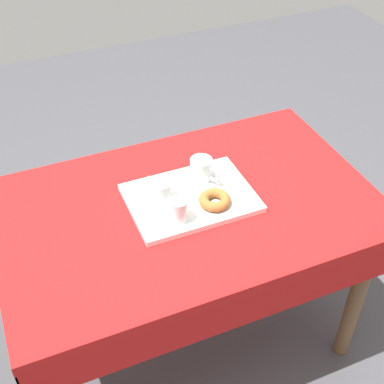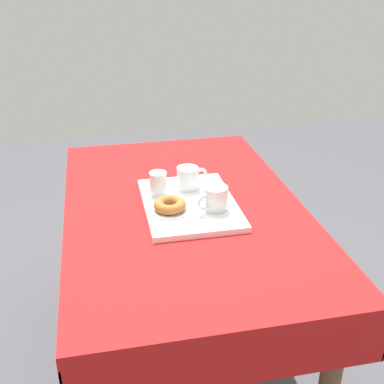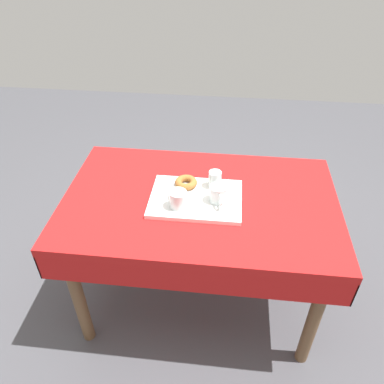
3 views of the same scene
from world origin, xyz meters
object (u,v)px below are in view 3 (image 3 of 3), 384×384
at_px(donut_plate_left, 186,186).
at_px(serving_tray, 196,199).
at_px(tea_mug_left, 178,199).
at_px(sugar_donut_left, 186,182).
at_px(tea_mug_right, 218,194).
at_px(dining_table, 200,214).
at_px(water_glass_near, 215,180).

bearing_deg(donut_plate_left, serving_tray, 125.89).
xyz_separation_m(tea_mug_left, sugar_donut_left, (-0.02, -0.16, -0.02)).
relative_size(tea_mug_left, tea_mug_right, 0.96).
bearing_deg(tea_mug_right, tea_mug_left, 17.46).
bearing_deg(serving_tray, dining_table, -139.34).
height_order(donut_plate_left, sugar_donut_left, sugar_donut_left).
bearing_deg(donut_plate_left, dining_table, 140.85).
bearing_deg(water_glass_near, serving_tray, 48.97).
relative_size(dining_table, sugar_donut_left, 12.11).
bearing_deg(water_glass_near, dining_table, 51.00).
bearing_deg(tea_mug_left, sugar_donut_left, -96.76).
relative_size(serving_tray, tea_mug_right, 3.60).
distance_m(tea_mug_right, sugar_donut_left, 0.19).
relative_size(dining_table, water_glass_near, 15.91).
relative_size(tea_mug_right, sugar_donut_left, 1.10).
xyz_separation_m(dining_table, serving_tray, (0.02, 0.02, 0.11)).
xyz_separation_m(dining_table, tea_mug_right, (-0.09, 0.03, 0.16)).
bearing_deg(dining_table, donut_plate_left, -39.15).
bearing_deg(water_glass_near, tea_mug_left, 47.17).
height_order(tea_mug_right, sugar_donut_left, tea_mug_right).
bearing_deg(water_glass_near, tea_mug_right, 100.82).
distance_m(water_glass_near, donut_plate_left, 0.15).
bearing_deg(tea_mug_left, donut_plate_left, -96.76).
xyz_separation_m(dining_table, water_glass_near, (-0.07, -0.08, 0.16)).
bearing_deg(sugar_donut_left, serving_tray, 125.89).
xyz_separation_m(dining_table, tea_mug_left, (0.10, 0.09, 0.16)).
distance_m(dining_table, donut_plate_left, 0.16).
height_order(serving_tray, tea_mug_left, tea_mug_left).
height_order(tea_mug_left, donut_plate_left, tea_mug_left).
distance_m(tea_mug_left, sugar_donut_left, 0.16).
bearing_deg(tea_mug_right, water_glass_near, -79.18).
bearing_deg(sugar_donut_left, tea_mug_left, 83.24).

